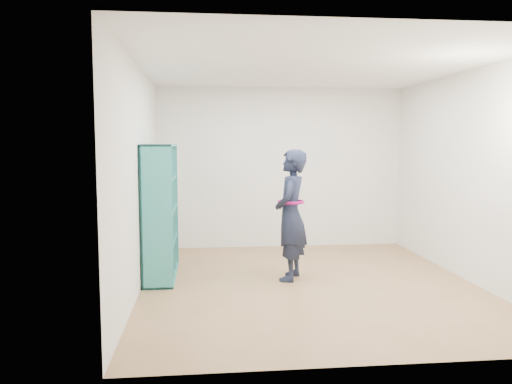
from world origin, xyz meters
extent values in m
plane|color=olive|center=(0.00, 0.00, 0.00)|extent=(4.50, 4.50, 0.00)
plane|color=white|center=(0.00, 0.00, 2.60)|extent=(4.50, 4.50, 0.00)
cube|color=silver|center=(-2.00, 0.00, 1.30)|extent=(0.02, 4.50, 2.60)
cube|color=silver|center=(2.00, 0.00, 1.30)|extent=(0.02, 4.50, 2.60)
cube|color=silver|center=(0.00, 2.25, 1.30)|extent=(4.00, 0.02, 2.60)
cube|color=silver|center=(0.00, -2.25, 1.30)|extent=(4.00, 0.02, 2.60)
cube|color=teal|center=(-1.80, -0.05, 0.85)|extent=(0.37, 0.03, 1.69)
cube|color=teal|center=(-1.80, 1.19, 0.85)|extent=(0.37, 0.03, 1.69)
cube|color=teal|center=(-1.80, 0.57, 0.01)|extent=(0.37, 1.27, 0.03)
cube|color=teal|center=(-1.80, 0.57, 1.68)|extent=(0.37, 1.27, 0.03)
cube|color=teal|center=(-1.98, 0.57, 0.85)|extent=(0.03, 1.27, 1.69)
cube|color=teal|center=(-1.80, 0.37, 0.85)|extent=(0.34, 0.03, 1.64)
cube|color=teal|center=(-1.80, 0.77, 0.85)|extent=(0.34, 0.03, 1.64)
cube|color=teal|center=(-1.80, 0.57, 0.44)|extent=(0.34, 1.22, 0.03)
cube|color=teal|center=(-1.80, 0.57, 0.85)|extent=(0.34, 1.22, 0.03)
cube|color=teal|center=(-1.80, 0.57, 1.26)|extent=(0.34, 1.22, 0.03)
cube|color=beige|center=(-1.78, 0.16, 0.07)|extent=(0.23, 0.15, 0.06)
cube|color=black|center=(-1.77, 0.10, 0.57)|extent=(0.19, 0.17, 0.25)
cube|color=maroon|center=(-1.77, 0.10, 0.97)|extent=(0.19, 0.17, 0.23)
cube|color=silver|center=(-1.78, 0.16, 1.30)|extent=(0.23, 0.15, 0.06)
cube|color=navy|center=(-1.77, 0.51, 0.16)|extent=(0.19, 0.17, 0.23)
cube|color=brown|center=(-1.77, 0.51, 0.56)|extent=(0.19, 0.17, 0.22)
cube|color=#BFB28C|center=(-1.78, 0.56, 0.90)|extent=(0.23, 0.15, 0.09)
cube|color=#26594C|center=(-1.77, 0.51, 1.42)|extent=(0.19, 0.17, 0.31)
cube|color=beige|center=(-1.77, 0.91, 0.19)|extent=(0.19, 0.17, 0.30)
cube|color=black|center=(-1.78, 0.97, 0.48)|extent=(0.23, 0.15, 0.06)
cube|color=maroon|center=(-1.77, 0.91, 0.98)|extent=(0.19, 0.17, 0.24)
cube|color=silver|center=(-1.77, 0.91, 1.40)|extent=(0.19, 0.17, 0.25)
imported|color=black|center=(-0.18, 0.24, 0.81)|extent=(0.57, 0.69, 1.63)
torus|color=#9B0B5E|center=(-0.18, 0.24, 0.98)|extent=(0.43, 0.43, 0.04)
cube|color=silver|center=(-0.29, 0.36, 0.92)|extent=(0.04, 0.10, 0.13)
cube|color=black|center=(-0.29, 0.36, 0.92)|extent=(0.04, 0.09, 0.12)
camera|label=1|loc=(-1.26, -5.82, 1.71)|focal=35.00mm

